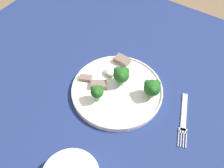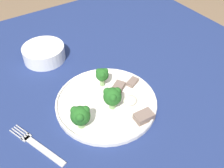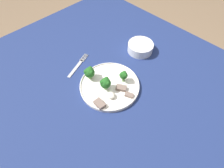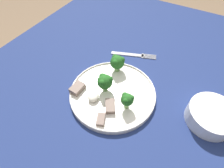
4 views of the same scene
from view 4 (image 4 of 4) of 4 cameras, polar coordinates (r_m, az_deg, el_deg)
name	(u,v)px [view 4 (image 4 of 4)]	position (r m, az deg, el deg)	size (l,w,h in m)	color
ground_plane	(123,159)	(1.29, 3.47, -23.32)	(8.00, 8.00, 0.00)	#7F664C
table	(131,105)	(0.66, 6.23, -6.73)	(1.33, 1.16, 0.76)	navy
dinner_plate	(113,93)	(0.57, 0.22, -2.97)	(0.28, 0.28, 0.02)	white
fork	(133,55)	(0.71, 6.95, 9.39)	(0.08, 0.17, 0.00)	#B2B2B7
cream_bowl	(211,116)	(0.58, 29.63, -9.07)	(0.14, 0.14, 0.05)	white
broccoli_floret_near_rim_left	(117,62)	(0.61, 1.74, 7.16)	(0.05, 0.05, 0.06)	#7FA866
broccoli_floret_center_left	(105,82)	(0.54, -2.37, 0.78)	(0.05, 0.05, 0.07)	#7FA866
broccoli_floret_back_left	(127,100)	(0.51, 4.97, -5.13)	(0.04, 0.04, 0.06)	#7FA866
meat_slice_front_slice	(101,119)	(0.51, -3.68, -11.47)	(0.04, 0.04, 0.01)	#756056
meat_slice_middle_slice	(110,106)	(0.53, -0.66, -7.24)	(0.05, 0.05, 0.02)	#756056
meat_slice_rear_slice	(77,88)	(0.58, -11.21, -1.35)	(0.05, 0.04, 0.02)	#756056
sauce_dollop	(93,97)	(0.55, -6.12, -4.16)	(0.04, 0.03, 0.02)	silver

